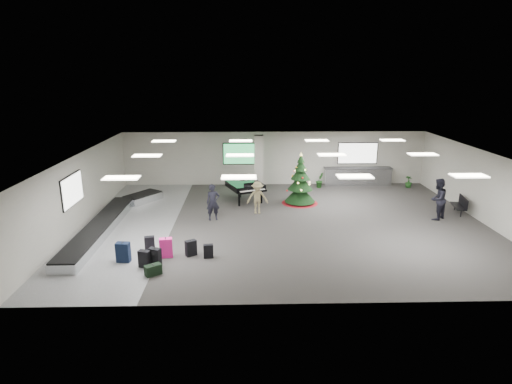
{
  "coord_description": "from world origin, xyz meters",
  "views": [
    {
      "loc": [
        -1.79,
        -18.24,
        6.62
      ],
      "look_at": [
        -1.28,
        1.0,
        1.2
      ],
      "focal_mm": 30.0,
      "sensor_mm": 36.0,
      "label": 1
    }
  ],
  "objects_px": {
    "baggage_carousel": "(110,221)",
    "bench": "(460,204)",
    "potted_plant_right": "(409,182)",
    "christmas_tree": "(300,186)",
    "traveler_bench": "(438,199)",
    "traveler_a": "(213,202)",
    "traveler_b": "(257,198)",
    "service_counter": "(357,176)",
    "grand_piano": "(246,186)",
    "pink_suitcase": "(166,248)",
    "potted_plant_left": "(320,180)"
  },
  "relations": [
    {
      "from": "bench",
      "to": "christmas_tree",
      "type": "bearing_deg",
      "value": 176.75
    },
    {
      "from": "baggage_carousel",
      "to": "pink_suitcase",
      "type": "height_order",
      "value": "pink_suitcase"
    },
    {
      "from": "potted_plant_right",
      "to": "traveler_b",
      "type": "bearing_deg",
      "value": -153.43
    },
    {
      "from": "christmas_tree",
      "to": "grand_piano",
      "type": "height_order",
      "value": "christmas_tree"
    },
    {
      "from": "christmas_tree",
      "to": "traveler_a",
      "type": "bearing_deg",
      "value": -150.07
    },
    {
      "from": "baggage_carousel",
      "to": "bench",
      "type": "relative_size",
      "value": 7.01
    },
    {
      "from": "pink_suitcase",
      "to": "bench",
      "type": "bearing_deg",
      "value": 10.23
    },
    {
      "from": "traveler_a",
      "to": "christmas_tree",
      "type": "bearing_deg",
      "value": 16.42
    },
    {
      "from": "traveler_bench",
      "to": "potted_plant_left",
      "type": "xyz_separation_m",
      "value": [
        -4.45,
        5.78,
        -0.53
      ]
    },
    {
      "from": "traveler_bench",
      "to": "potted_plant_left",
      "type": "height_order",
      "value": "traveler_bench"
    },
    {
      "from": "bench",
      "to": "potted_plant_right",
      "type": "xyz_separation_m",
      "value": [
        -0.69,
        4.85,
        -0.12
      ]
    },
    {
      "from": "service_counter",
      "to": "bench",
      "type": "height_order",
      "value": "service_counter"
    },
    {
      "from": "traveler_a",
      "to": "traveler_b",
      "type": "xyz_separation_m",
      "value": [
        2.07,
        0.89,
        -0.05
      ]
    },
    {
      "from": "pink_suitcase",
      "to": "grand_piano",
      "type": "xyz_separation_m",
      "value": [
        2.96,
        7.02,
        0.47
      ]
    },
    {
      "from": "christmas_tree",
      "to": "traveler_bench",
      "type": "relative_size",
      "value": 1.38
    },
    {
      "from": "bench",
      "to": "traveler_a",
      "type": "bearing_deg",
      "value": -166.18
    },
    {
      "from": "pink_suitcase",
      "to": "potted_plant_left",
      "type": "distance_m",
      "value": 12.16
    },
    {
      "from": "baggage_carousel",
      "to": "traveler_bench",
      "type": "xyz_separation_m",
      "value": [
        14.91,
        0.44,
        0.76
      ]
    },
    {
      "from": "pink_suitcase",
      "to": "traveler_bench",
      "type": "distance_m",
      "value": 12.44
    },
    {
      "from": "grand_piano",
      "to": "traveler_bench",
      "type": "relative_size",
      "value": 1.28
    },
    {
      "from": "grand_piano",
      "to": "traveler_b",
      "type": "relative_size",
      "value": 1.57
    },
    {
      "from": "pink_suitcase",
      "to": "bench",
      "type": "height_order",
      "value": "bench"
    },
    {
      "from": "potted_plant_left",
      "to": "traveler_b",
      "type": "bearing_deg",
      "value": -129.16
    },
    {
      "from": "pink_suitcase",
      "to": "potted_plant_left",
      "type": "height_order",
      "value": "potted_plant_left"
    },
    {
      "from": "potted_plant_left",
      "to": "service_counter",
      "type": "bearing_deg",
      "value": 12.1
    },
    {
      "from": "christmas_tree",
      "to": "baggage_carousel",
      "type": "bearing_deg",
      "value": -160.6
    },
    {
      "from": "baggage_carousel",
      "to": "potted_plant_right",
      "type": "distance_m",
      "value": 16.87
    },
    {
      "from": "service_counter",
      "to": "traveler_bench",
      "type": "xyz_separation_m",
      "value": [
        2.07,
        -6.29,
        0.43
      ]
    },
    {
      "from": "traveler_b",
      "to": "traveler_bench",
      "type": "height_order",
      "value": "traveler_bench"
    },
    {
      "from": "bench",
      "to": "traveler_a",
      "type": "distance_m",
      "value": 11.88
    },
    {
      "from": "traveler_b",
      "to": "potted_plant_left",
      "type": "relative_size",
      "value": 1.77
    },
    {
      "from": "traveler_b",
      "to": "potted_plant_right",
      "type": "height_order",
      "value": "traveler_b"
    },
    {
      "from": "baggage_carousel",
      "to": "traveler_bench",
      "type": "bearing_deg",
      "value": 1.68
    },
    {
      "from": "traveler_b",
      "to": "bench",
      "type": "bearing_deg",
      "value": -4.86
    },
    {
      "from": "traveler_b",
      "to": "traveler_bench",
      "type": "bearing_deg",
      "value": -10.62
    },
    {
      "from": "service_counter",
      "to": "christmas_tree",
      "type": "height_order",
      "value": "christmas_tree"
    },
    {
      "from": "baggage_carousel",
      "to": "traveler_a",
      "type": "height_order",
      "value": "traveler_a"
    },
    {
      "from": "bench",
      "to": "grand_piano",
      "type": "bearing_deg",
      "value": 178.34
    },
    {
      "from": "christmas_tree",
      "to": "bench",
      "type": "relative_size",
      "value": 1.94
    },
    {
      "from": "grand_piano",
      "to": "potted_plant_right",
      "type": "xyz_separation_m",
      "value": [
        9.66,
        2.53,
        -0.48
      ]
    },
    {
      "from": "service_counter",
      "to": "pink_suitcase",
      "type": "distance_m",
      "value": 14.09
    },
    {
      "from": "pink_suitcase",
      "to": "traveler_a",
      "type": "relative_size",
      "value": 0.45
    },
    {
      "from": "bench",
      "to": "potted_plant_left",
      "type": "bearing_deg",
      "value": 151.07
    },
    {
      "from": "christmas_tree",
      "to": "traveler_b",
      "type": "xyz_separation_m",
      "value": [
        -2.27,
        -1.6,
        -0.13
      ]
    },
    {
      "from": "service_counter",
      "to": "potted_plant_right",
      "type": "relative_size",
      "value": 5.69
    },
    {
      "from": "grand_piano",
      "to": "service_counter",
      "type": "bearing_deg",
      "value": 3.3
    },
    {
      "from": "service_counter",
      "to": "grand_piano",
      "type": "relative_size",
      "value": 1.63
    },
    {
      "from": "baggage_carousel",
      "to": "potted_plant_right",
      "type": "height_order",
      "value": "potted_plant_right"
    },
    {
      "from": "traveler_a",
      "to": "potted_plant_right",
      "type": "height_order",
      "value": "traveler_a"
    },
    {
      "from": "service_counter",
      "to": "christmas_tree",
      "type": "xyz_separation_m",
      "value": [
        -3.93,
        -3.6,
        0.37
      ]
    }
  ]
}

